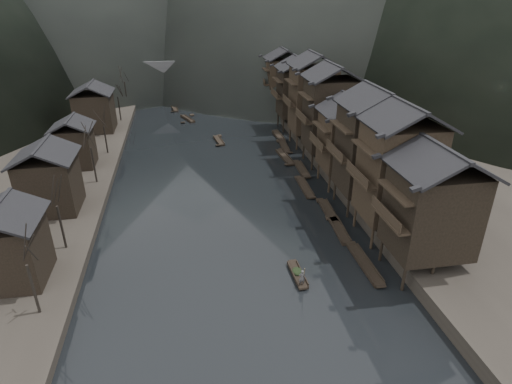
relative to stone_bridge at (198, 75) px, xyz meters
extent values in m
plane|color=black|center=(0.00, -72.00, -5.11)|extent=(300.00, 300.00, 0.00)
cube|color=#2D2823|center=(35.00, -32.00, -4.21)|extent=(40.00, 200.00, 1.80)
cube|color=#2D2823|center=(-35.00, -32.00, -4.51)|extent=(40.00, 200.00, 1.20)
cylinder|color=black|center=(14.20, -82.40, -3.81)|extent=(0.30, 0.30, 2.90)
cylinder|color=black|center=(14.20, -77.60, -3.81)|extent=(0.30, 0.30, 2.90)
cylinder|color=black|center=(16.95, -82.40, -3.81)|extent=(0.30, 0.30, 2.90)
cylinder|color=black|center=(16.95, -77.60, -3.81)|extent=(0.30, 0.30, 2.90)
cube|color=black|center=(17.30, -80.00, 1.54)|extent=(7.00, 6.00, 8.10)
cube|color=black|center=(13.30, -80.00, 1.14)|extent=(1.20, 5.70, 0.25)
cylinder|color=black|center=(14.20, -75.40, -3.81)|extent=(0.30, 0.30, 2.90)
cylinder|color=black|center=(14.20, -70.60, -3.81)|extent=(0.30, 0.30, 2.90)
cylinder|color=black|center=(16.95, -75.40, -3.81)|extent=(0.30, 0.30, 2.90)
cylinder|color=black|center=(16.95, -70.60, -3.81)|extent=(0.30, 0.30, 2.90)
cube|color=black|center=(17.30, -73.00, 2.57)|extent=(7.00, 6.00, 10.16)
cube|color=black|center=(13.30, -73.00, 2.06)|extent=(1.20, 5.70, 0.25)
cylinder|color=black|center=(14.20, -68.40, -3.81)|extent=(0.30, 0.30, 2.90)
cylinder|color=black|center=(14.20, -63.60, -3.81)|extent=(0.30, 0.30, 2.90)
cylinder|color=black|center=(16.95, -68.40, -3.81)|extent=(0.30, 0.30, 2.90)
cylinder|color=black|center=(16.95, -63.60, -3.81)|extent=(0.30, 0.30, 2.90)
cube|color=black|center=(17.30, -66.00, 2.63)|extent=(7.00, 6.00, 10.28)
cube|color=black|center=(13.30, -66.00, 2.12)|extent=(1.20, 5.70, 0.25)
cylinder|color=black|center=(14.20, -61.40, -3.81)|extent=(0.30, 0.30, 2.90)
cylinder|color=black|center=(14.20, -56.60, -3.81)|extent=(0.30, 0.30, 2.90)
cylinder|color=black|center=(16.95, -61.40, -3.81)|extent=(0.30, 0.30, 2.90)
cylinder|color=black|center=(16.95, -56.60, -3.81)|extent=(0.30, 0.30, 2.90)
cube|color=black|center=(17.30, -59.00, 1.26)|extent=(7.00, 6.00, 7.55)
cube|color=black|center=(13.30, -59.00, 0.89)|extent=(1.20, 5.70, 0.25)
cylinder|color=black|center=(14.20, -53.40, -3.81)|extent=(0.30, 0.30, 2.90)
cylinder|color=black|center=(14.20, -48.60, -3.81)|extent=(0.30, 0.30, 2.90)
cylinder|color=black|center=(16.95, -53.40, -3.81)|extent=(0.30, 0.30, 2.90)
cylinder|color=black|center=(16.95, -48.60, -3.81)|extent=(0.30, 0.30, 2.90)
cube|color=black|center=(17.30, -51.00, 2.73)|extent=(7.00, 6.00, 10.48)
cube|color=black|center=(13.30, -51.00, 2.21)|extent=(1.20, 5.70, 0.25)
cylinder|color=black|center=(14.20, -44.40, -3.81)|extent=(0.30, 0.30, 2.90)
cylinder|color=black|center=(14.20, -39.60, -3.81)|extent=(0.30, 0.30, 2.90)
cylinder|color=black|center=(16.95, -44.40, -3.81)|extent=(0.30, 0.30, 2.90)
cylinder|color=black|center=(16.95, -39.60, -3.81)|extent=(0.30, 0.30, 2.90)
cube|color=black|center=(17.30, -42.00, 2.90)|extent=(7.00, 6.00, 10.81)
cube|color=black|center=(13.30, -42.00, 2.36)|extent=(1.20, 5.70, 0.25)
cylinder|color=black|center=(14.20, -34.40, -3.81)|extent=(0.30, 0.30, 2.90)
cylinder|color=black|center=(14.20, -29.60, -3.81)|extent=(0.30, 0.30, 2.90)
cylinder|color=black|center=(16.95, -34.40, -3.81)|extent=(0.30, 0.30, 2.90)
cylinder|color=black|center=(16.95, -29.60, -3.81)|extent=(0.30, 0.30, 2.90)
cube|color=black|center=(17.30, -32.00, 1.85)|extent=(7.00, 6.00, 8.73)
cube|color=black|center=(13.30, -32.00, 1.42)|extent=(1.20, 5.70, 0.25)
cylinder|color=black|center=(14.20, -22.40, -3.81)|extent=(0.30, 0.30, 2.90)
cylinder|color=black|center=(14.20, -17.60, -3.81)|extent=(0.30, 0.30, 2.90)
cylinder|color=black|center=(16.95, -22.40, -3.81)|extent=(0.30, 0.30, 2.90)
cylinder|color=black|center=(16.95, -17.60, -3.81)|extent=(0.30, 0.30, 2.90)
cube|color=black|center=(17.30, -20.00, 1.88)|extent=(7.00, 6.00, 8.78)
cube|color=black|center=(13.30, -20.00, 1.44)|extent=(1.20, 5.70, 0.25)
cube|color=black|center=(-20.50, -76.00, -0.91)|extent=(5.50, 5.50, 6.00)
cube|color=black|center=(-20.50, -62.00, -0.66)|extent=(6.00, 6.00, 6.50)
cube|color=black|center=(-20.50, -48.00, -1.01)|extent=(5.00, 5.00, 5.80)
cube|color=black|center=(-20.50, -30.00, -0.51)|extent=(6.50, 6.50, 6.80)
cylinder|color=black|center=(-17.00, -81.04, -1.57)|extent=(0.24, 0.24, 4.69)
cylinder|color=black|center=(-17.00, -71.18, -1.52)|extent=(0.24, 0.24, 4.78)
cylinder|color=black|center=(-17.00, -54.61, -1.41)|extent=(0.24, 0.24, 5.01)
cylinder|color=black|center=(-17.00, -42.96, -1.69)|extent=(0.24, 0.24, 4.43)
cylinder|color=black|center=(-17.00, -24.02, -1.55)|extent=(0.24, 0.24, 4.71)
cylinder|color=black|center=(-17.00, -11.13, -1.38)|extent=(0.24, 0.24, 5.07)
cube|color=black|center=(12.35, -78.18, -4.96)|extent=(1.11, 7.23, 0.30)
cube|color=black|center=(12.35, -78.18, -4.78)|extent=(1.17, 7.09, 0.10)
cube|color=black|center=(12.36, -74.71, -4.82)|extent=(0.94, 0.89, 0.36)
cube|color=black|center=(12.34, -81.65, -4.82)|extent=(0.94, 0.89, 0.36)
cube|color=black|center=(12.11, -71.48, -4.96)|extent=(1.51, 6.06, 0.30)
cube|color=black|center=(12.11, -71.48, -4.78)|extent=(1.56, 5.94, 0.10)
cube|color=black|center=(11.91, -68.61, -4.82)|extent=(0.98, 0.80, 0.33)
cube|color=black|center=(12.31, -74.35, -4.82)|extent=(0.98, 0.80, 0.33)
cube|color=black|center=(12.32, -66.75, -4.96)|extent=(1.40, 5.92, 0.30)
cube|color=black|center=(12.32, -66.75, -4.78)|extent=(1.45, 5.81, 0.10)
cube|color=black|center=(12.18, -63.93, -4.82)|extent=(0.97, 0.77, 0.32)
cube|color=black|center=(12.47, -69.57, -4.82)|extent=(0.97, 0.77, 0.32)
cube|color=black|center=(11.34, -59.65, -4.96)|extent=(1.30, 6.70, 0.30)
cube|color=black|center=(11.34, -59.65, -4.78)|extent=(1.35, 6.57, 0.10)
cube|color=black|center=(11.25, -56.45, -4.82)|extent=(0.96, 0.85, 0.34)
cube|color=black|center=(11.43, -62.85, -4.82)|extent=(0.96, 0.85, 0.34)
cube|color=black|center=(12.62, -53.34, -4.96)|extent=(1.26, 6.43, 0.30)
cube|color=black|center=(12.62, -53.34, -4.78)|extent=(1.31, 6.30, 0.10)
cube|color=black|center=(12.54, -50.26, -4.82)|extent=(0.95, 0.81, 0.34)
cube|color=black|center=(12.69, -56.41, -4.82)|extent=(0.95, 0.81, 0.34)
cube|color=black|center=(11.31, -47.81, -4.96)|extent=(1.65, 6.99, 0.30)
cube|color=black|center=(11.31, -47.81, -4.78)|extent=(1.69, 6.85, 0.10)
cube|color=black|center=(11.57, -44.50, -4.82)|extent=(1.00, 0.92, 0.35)
cube|color=black|center=(11.04, -51.12, -4.82)|extent=(1.00, 0.92, 0.35)
cube|color=black|center=(12.36, -43.00, -4.96)|extent=(1.57, 6.37, 0.30)
cube|color=black|center=(12.36, -43.00, -4.78)|extent=(1.62, 6.25, 0.10)
cube|color=black|center=(12.13, -39.99, -4.82)|extent=(0.99, 0.85, 0.33)
cube|color=black|center=(12.59, -46.02, -4.82)|extent=(0.99, 0.85, 0.33)
cube|color=black|center=(12.66, -37.02, -4.96)|extent=(1.29, 6.04, 0.30)
cube|color=black|center=(12.66, -37.02, -4.78)|extent=(1.34, 5.92, 0.10)
cube|color=black|center=(12.76, -34.13, -4.82)|extent=(0.96, 0.77, 0.33)
cube|color=black|center=(12.57, -39.90, -4.82)|extent=(0.96, 0.77, 0.33)
cube|color=black|center=(1.48, -37.76, -4.96)|extent=(1.66, 5.43, 0.30)
cube|color=black|center=(1.48, -37.76, -4.78)|extent=(1.70, 5.33, 0.10)
cube|color=black|center=(1.81, -35.21, -4.82)|extent=(0.93, 0.77, 0.31)
cube|color=black|center=(1.16, -40.30, -4.82)|extent=(0.93, 0.77, 0.31)
cube|color=black|center=(-3.66, -22.55, -4.96)|extent=(3.05, 5.84, 0.30)
cube|color=black|center=(-3.66, -22.55, -4.78)|extent=(3.05, 5.74, 0.10)
cube|color=black|center=(-2.64, -19.92, -4.82)|extent=(1.05, 0.98, 0.32)
cube|color=black|center=(-4.68, -25.18, -4.82)|extent=(1.05, 0.98, 0.32)
cube|color=black|center=(-6.34, -13.65, -4.96)|extent=(1.76, 5.33, 0.30)
cube|color=black|center=(-6.34, -13.65, -4.78)|extent=(1.79, 5.24, 0.10)
cube|color=black|center=(-5.97, -11.16, -4.82)|extent=(0.94, 0.77, 0.31)
cube|color=black|center=(-6.70, -16.14, -4.82)|extent=(0.94, 0.77, 0.31)
cube|color=#4C4C4F|center=(0.00, 0.00, 2.09)|extent=(40.00, 6.00, 1.60)
cube|color=#4C4C4F|center=(0.00, -2.70, 3.39)|extent=(40.00, 0.50, 1.00)
cube|color=#4C4C4F|center=(0.00, 2.70, 3.39)|extent=(40.00, 0.50, 1.00)
cube|color=#4C4C4F|center=(-14.00, 0.00, -1.91)|extent=(3.20, 6.00, 6.40)
cube|color=#4C4C4F|center=(-4.50, 0.00, -1.91)|extent=(3.20, 6.00, 6.40)
cube|color=#4C4C4F|center=(4.50, 0.00, -1.91)|extent=(3.20, 6.00, 6.40)
cube|color=#4C4C4F|center=(14.00, 0.00, -1.91)|extent=(3.20, 6.00, 6.40)
cube|color=black|center=(5.25, -78.75, -4.96)|extent=(1.04, 4.28, 0.30)
cube|color=black|center=(5.25, -78.75, -4.78)|extent=(1.09, 4.19, 0.10)
cube|color=black|center=(5.31, -76.71, -4.82)|extent=(0.80, 0.56, 0.28)
cube|color=black|center=(5.20, -80.79, -4.82)|extent=(0.80, 0.56, 0.28)
ellipsoid|color=black|center=(5.26, -78.54, -4.37)|extent=(1.02, 1.33, 0.61)
imported|color=#4E4E50|center=(5.21, -80.36, -3.86)|extent=(0.61, 0.42, 1.64)
cylinder|color=#8C7A51|center=(5.41, -80.36, -1.42)|extent=(0.77, 2.39, 3.23)
camera|label=1|loc=(-4.42, -111.16, 20.07)|focal=30.00mm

